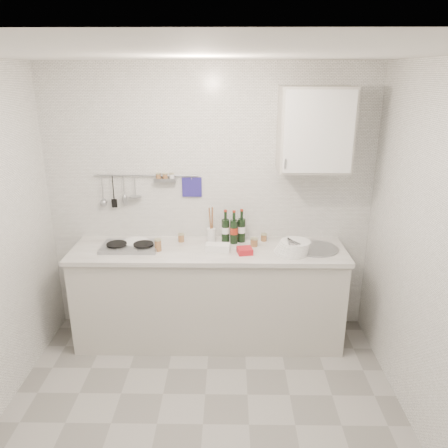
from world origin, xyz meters
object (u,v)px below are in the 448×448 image
(wine_bottles, at_px, (234,226))
(utensil_crock, at_px, (211,233))
(plate_stack_hob, at_px, (135,243))
(plate_stack_sink, at_px, (293,247))
(wall_cabinet, at_px, (315,130))

(wine_bottles, xyz_separation_m, utensil_crock, (-0.21, 0.02, -0.08))
(plate_stack_hob, distance_m, wine_bottles, 0.91)
(plate_stack_sink, bearing_deg, utensil_crock, 160.07)
(utensil_crock, bearing_deg, wine_bottles, -6.45)
(wall_cabinet, relative_size, plate_stack_hob, 2.81)
(wine_bottles, bearing_deg, plate_stack_hob, -175.19)
(wall_cabinet, height_order, plate_stack_hob, wall_cabinet)
(wine_bottles, bearing_deg, plate_stack_sink, -24.82)
(plate_stack_hob, height_order, wine_bottles, wine_bottles)
(plate_stack_hob, bearing_deg, utensil_crock, 8.15)
(plate_stack_sink, bearing_deg, wall_cabinet, 51.48)
(utensil_crock, bearing_deg, wall_cabinet, -3.79)
(plate_stack_sink, distance_m, utensil_crock, 0.77)
(plate_stack_sink, bearing_deg, wine_bottles, 155.18)
(wall_cabinet, xyz_separation_m, plate_stack_sink, (-0.16, -0.20, -0.98))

